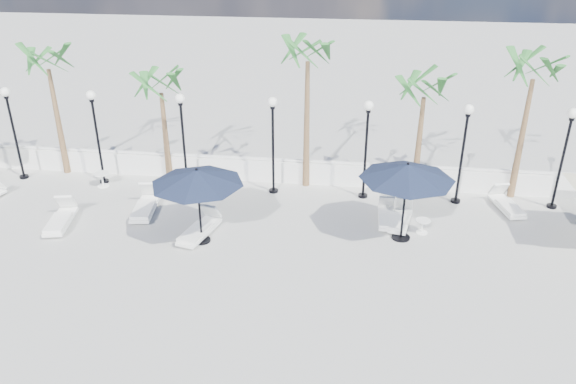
# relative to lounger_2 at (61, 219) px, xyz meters

# --- Properties ---
(ground) EXTENTS (100.00, 100.00, 0.00)m
(ground) POSITION_rel_lounger_2_xyz_m (6.98, -2.87, -0.26)
(ground) COLOR #A3A29E
(ground) RESTS_ON ground
(balustrade) EXTENTS (26.00, 0.30, 1.01)m
(balustrade) POSITION_rel_lounger_2_xyz_m (6.98, 4.63, 0.21)
(balustrade) COLOR silver
(balustrade) RESTS_ON ground
(lamppost_0) EXTENTS (0.36, 0.36, 3.84)m
(lamppost_0) POSITION_rel_lounger_2_xyz_m (-3.52, 3.63, 2.24)
(lamppost_0) COLOR black
(lamppost_0) RESTS_ON ground
(lamppost_1) EXTENTS (0.36, 0.36, 3.84)m
(lamppost_1) POSITION_rel_lounger_2_xyz_m (-0.02, 3.63, 2.24)
(lamppost_1) COLOR black
(lamppost_1) RESTS_ON ground
(lamppost_2) EXTENTS (0.36, 0.36, 3.84)m
(lamppost_2) POSITION_rel_lounger_2_xyz_m (3.48, 3.63, 2.24)
(lamppost_2) COLOR black
(lamppost_2) RESTS_ON ground
(lamppost_3) EXTENTS (0.36, 0.36, 3.84)m
(lamppost_3) POSITION_rel_lounger_2_xyz_m (6.98, 3.63, 2.24)
(lamppost_3) COLOR black
(lamppost_3) RESTS_ON ground
(lamppost_4) EXTENTS (0.36, 0.36, 3.84)m
(lamppost_4) POSITION_rel_lounger_2_xyz_m (10.48, 3.63, 2.24)
(lamppost_4) COLOR black
(lamppost_4) RESTS_ON ground
(lamppost_5) EXTENTS (0.36, 0.36, 3.84)m
(lamppost_5) POSITION_rel_lounger_2_xyz_m (13.98, 3.63, 2.24)
(lamppost_5) COLOR black
(lamppost_5) RESTS_ON ground
(lamppost_6) EXTENTS (0.36, 0.36, 3.84)m
(lamppost_6) POSITION_rel_lounger_2_xyz_m (17.48, 3.63, 2.24)
(lamppost_6) COLOR black
(lamppost_6) RESTS_ON ground
(palm_0) EXTENTS (2.60, 2.60, 5.50)m
(palm_0) POSITION_rel_lounger_2_xyz_m (-2.02, 4.43, 4.28)
(palm_0) COLOR brown
(palm_0) RESTS_ON ground
(palm_1) EXTENTS (2.60, 2.60, 4.70)m
(palm_1) POSITION_rel_lounger_2_xyz_m (2.48, 4.43, 3.50)
(palm_1) COLOR brown
(palm_1) RESTS_ON ground
(palm_2) EXTENTS (2.60, 2.60, 6.10)m
(palm_2) POSITION_rel_lounger_2_xyz_m (8.18, 4.43, 4.86)
(palm_2) COLOR brown
(palm_2) RESTS_ON ground
(palm_3) EXTENTS (2.60, 2.60, 4.90)m
(palm_3) POSITION_rel_lounger_2_xyz_m (12.48, 4.43, 3.69)
(palm_3) COLOR brown
(palm_3) RESTS_ON ground
(palm_4) EXTENTS (2.60, 2.60, 5.70)m
(palm_4) POSITION_rel_lounger_2_xyz_m (16.18, 4.43, 4.47)
(palm_4) COLOR brown
(palm_4) RESTS_ON ground
(lounger_2) EXTENTS (1.02, 2.12, 0.76)m
(lounger_2) POSITION_rel_lounger_2_xyz_m (0.00, 0.00, 0.00)
(lounger_2) COLOR silver
(lounger_2) RESTS_ON ground
(lounger_3) EXTENTS (0.98, 2.21, 0.80)m
(lounger_3) POSITION_rel_lounger_2_xyz_m (2.59, 1.32, 0.01)
(lounger_3) COLOR silver
(lounger_3) RESTS_ON ground
(lounger_4) EXTENTS (1.15, 2.16, 0.77)m
(lounger_4) POSITION_rel_lounger_2_xyz_m (5.01, -0.07, 0.00)
(lounger_4) COLOR silver
(lounger_4) RESTS_ON ground
(lounger_5) EXTENTS (0.96, 1.93, 0.69)m
(lounger_5) POSITION_rel_lounger_2_xyz_m (11.80, 1.59, -0.02)
(lounger_5) COLOR silver
(lounger_5) RESTS_ON ground
(lounger_6) EXTENTS (0.58, 1.77, 0.66)m
(lounger_6) POSITION_rel_lounger_2_xyz_m (11.32, 1.72, -0.03)
(lounger_6) COLOR silver
(lounger_6) RESTS_ON ground
(lounger_7) EXTENTS (1.07, 2.01, 0.72)m
(lounger_7) POSITION_rel_lounger_2_xyz_m (15.73, 3.20, -0.01)
(lounger_7) COLOR silver
(lounger_7) RESTS_ON ground
(side_table_1) EXTENTS (0.60, 0.60, 0.58)m
(side_table_1) POSITION_rel_lounger_2_xyz_m (0.09, 3.26, 0.09)
(side_table_1) COLOR silver
(side_table_1) RESTS_ON ground
(side_table_2) EXTENTS (0.51, 0.51, 0.49)m
(side_table_2) POSITION_rel_lounger_2_xyz_m (12.51, 1.08, 0.04)
(side_table_2) COLOR silver
(side_table_2) RESTS_ON ground
(parasol_navy_left) EXTENTS (3.00, 3.00, 2.65)m
(parasol_navy_left) POSITION_rel_lounger_2_xyz_m (5.17, -0.41, 2.08)
(parasol_navy_left) COLOR black
(parasol_navy_left) RESTS_ON ground
(parasol_navy_mid) EXTENTS (3.09, 3.09, 2.77)m
(parasol_navy_mid) POSITION_rel_lounger_2_xyz_m (11.77, 0.63, 2.18)
(parasol_navy_mid) COLOR black
(parasol_navy_mid) RESTS_ON ground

